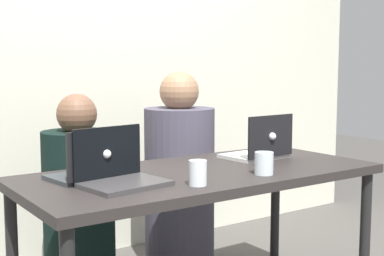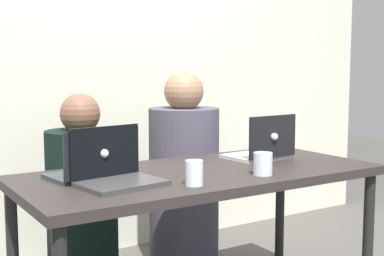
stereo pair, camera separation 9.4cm
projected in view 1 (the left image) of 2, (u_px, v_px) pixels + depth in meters
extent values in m
cube|color=beige|center=(86.00, 58.00, 3.26)|extent=(4.50, 0.10, 2.44)
cube|color=#2A2625|center=(201.00, 175.00, 2.34)|extent=(1.58, 0.72, 0.04)
cylinder|color=black|center=(365.00, 242.00, 2.54)|extent=(0.05, 0.05, 0.68)
cylinder|color=black|center=(275.00, 213.00, 3.05)|extent=(0.05, 0.05, 0.68)
cylinder|color=black|center=(79.00, 214.00, 2.72)|extent=(0.44, 0.44, 0.85)
sphere|color=brown|center=(77.00, 114.00, 2.66)|extent=(0.20, 0.20, 0.20)
cylinder|color=#474353|center=(180.00, 190.00, 3.06)|extent=(0.45, 0.45, 0.94)
sphere|color=#997051|center=(179.00, 91.00, 2.99)|extent=(0.22, 0.22, 0.22)
cube|color=silver|center=(254.00, 156.00, 2.67)|extent=(0.31, 0.24, 0.02)
cube|color=black|center=(271.00, 136.00, 2.57)|extent=(0.30, 0.03, 0.20)
sphere|color=white|center=(273.00, 136.00, 2.55)|extent=(0.04, 0.04, 0.04)
cube|color=#353A3F|center=(91.00, 175.00, 2.18)|extent=(0.36, 0.25, 0.02)
cube|color=black|center=(105.00, 154.00, 2.09)|extent=(0.33, 0.05, 0.19)
sphere|color=white|center=(107.00, 154.00, 2.08)|extent=(0.03, 0.03, 0.03)
cube|color=#3C3A3B|center=(125.00, 184.00, 2.02)|extent=(0.34, 0.26, 0.02)
cube|color=black|center=(108.00, 152.00, 2.09)|extent=(0.31, 0.06, 0.20)
sphere|color=white|center=(106.00, 152.00, 2.10)|extent=(0.04, 0.04, 0.04)
cylinder|color=white|center=(198.00, 173.00, 2.03)|extent=(0.07, 0.07, 0.10)
cylinder|color=silver|center=(198.00, 179.00, 2.04)|extent=(0.06, 0.06, 0.05)
cylinder|color=silver|center=(264.00, 163.00, 2.24)|extent=(0.08, 0.08, 0.10)
cylinder|color=silver|center=(264.00, 168.00, 2.24)|extent=(0.07, 0.07, 0.05)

